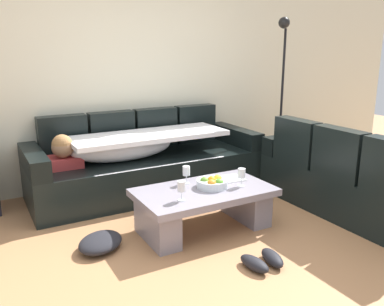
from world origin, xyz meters
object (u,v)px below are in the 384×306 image
Objects in this scene: coffee_table at (204,204)px; open_magazine at (229,179)px; wine_glass_near_left at (181,187)px; wine_glass_far_back at (186,172)px; crumpled_garment at (100,242)px; floor_lamp at (282,85)px; couch_near_window at (360,179)px; couch_along_wall at (143,164)px; fruit_bowl at (212,183)px; wine_glass_near_right at (242,174)px; pair_of_shoes at (263,261)px.

open_magazine is (0.34, 0.12, 0.15)m from coffee_table.
wine_glass_near_left is 0.42m from wine_glass_far_back.
wine_glass_near_left reaches higher than crumpled_garment.
wine_glass_near_left is 0.59× the size of open_magazine.
crumpled_garment is at bearing -158.95° from floor_lamp.
wine_glass_near_left reaches higher than open_magazine.
couch_near_window reaches higher than wine_glass_near_left.
wine_glass_far_back reaches higher than open_magazine.
wine_glass_near_left is at bearing -148.92° from floor_lamp.
couch_along_wall is 2.10m from floor_lamp.
fruit_bowl is at bearing -146.89° from floor_lamp.
coffee_table is at bearing -155.46° from open_magazine.
wine_glass_near_right is 0.59× the size of open_magazine.
coffee_table is at bearing 25.87° from wine_glass_near_left.
wine_glass_near_right is 0.50× the size of pair_of_shoes.
couch_near_window is at bearing -15.41° from fruit_bowl.
wine_glass_far_back is (-1.61, 0.61, 0.16)m from couch_near_window.
wine_glass_near_left is (-1.84, 0.26, 0.16)m from couch_near_window.
floor_lamp reaches higher than couch_near_window.
wine_glass_far_back is 0.50× the size of pair_of_shoes.
wine_glass_near_right is 0.24m from open_magazine.
couch_along_wall reaches higher than crumpled_garment.
coffee_table is at bearing -85.48° from couch_along_wall.
crumpled_garment is (-0.62, 0.23, -0.44)m from wine_glass_near_left.
floor_lamp is 5.85× the size of pair_of_shoes.
couch_along_wall is 1.40m from crumpled_garment.
coffee_table reaches higher than crumpled_garment.
couch_near_window is 7.21× the size of open_magazine.
open_magazine reaches higher than pair_of_shoes.
wine_glass_near_right is at bearing -16.71° from coffee_table.
wine_glass_near_left is 1.00× the size of wine_glass_near_right.
couch_near_window is 1.73m from wine_glass_far_back.
floor_lamp is (0.30, 1.55, 0.78)m from couch_near_window.
floor_lamp reaches higher than pair_of_shoes.
coffee_table is 0.39m from open_magazine.
open_magazine is 1.31m from crumpled_garment.
wine_glass_near_left is 0.70m from open_magazine.
fruit_bowl is 0.27m from wine_glass_far_back.
couch_along_wall is 9.13× the size of fruit_bowl.
wine_glass_near_right is (0.33, -0.10, 0.26)m from coffee_table.
open_magazine is (0.25, 0.12, -0.04)m from fruit_bowl.
couch_near_window reaches higher than crumpled_garment.
couch_near_window is at bearing -11.08° from crumpled_garment.
couch_near_window is 5.05× the size of crumpled_garment.
pair_of_shoes is (0.13, -0.97, -0.45)m from wine_glass_far_back.
open_magazine is at bearing -67.84° from couch_along_wall.
couch_along_wall is at bearing 94.52° from coffee_table.
wine_glass_near_right reaches higher than open_magazine.
crumpled_garment is (-0.83, -1.10, -0.27)m from couch_along_wall.
pair_of_shoes is (-1.48, -0.37, -0.29)m from couch_near_window.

